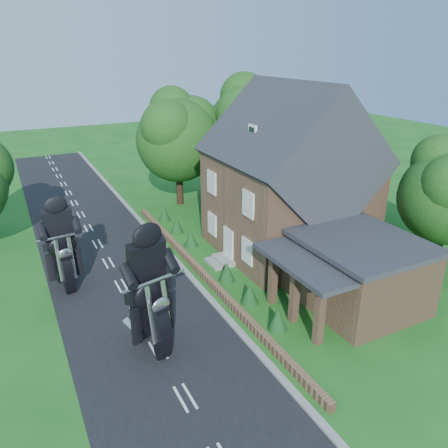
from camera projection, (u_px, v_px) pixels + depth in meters
name	position (u px, v px, depth m)	size (l,w,h in m)	color
ground	(158.00, 350.00, 18.35)	(120.00, 120.00, 0.00)	#195819
road	(158.00, 350.00, 18.35)	(7.00, 80.00, 0.02)	black
kerb	(235.00, 326.00, 19.86)	(0.30, 80.00, 0.12)	gray
garden_wall	(202.00, 273.00, 24.21)	(0.30, 22.00, 0.40)	#886045
house	(289.00, 182.00, 26.08)	(9.54, 8.64, 10.24)	#886045
annex	(355.00, 271.00, 21.17)	(7.05, 5.94, 3.44)	#886045
tree_house_right	(341.00, 150.00, 30.51)	(6.51, 6.00, 8.40)	black
tree_behind_house	(256.00, 122.00, 35.30)	(7.81, 7.20, 10.08)	black
tree_behind_left	(182.00, 132.00, 33.77)	(6.94, 6.40, 9.16)	black
shrub_a	(278.00, 319.00, 19.54)	(0.90, 0.90, 1.10)	#123A17
shrub_b	(250.00, 293.00, 21.61)	(0.90, 0.90, 1.10)	#123A17
shrub_c	(227.00, 271.00, 23.67)	(0.90, 0.90, 1.10)	#123A17
shrub_d	(191.00, 238.00, 27.81)	(0.90, 0.90, 1.10)	#123A17
shrub_e	(177.00, 225.00, 29.87)	(0.90, 0.90, 1.10)	#123A17
shrub_f	(164.00, 214.00, 31.94)	(0.90, 0.90, 1.10)	#123A17
motorcycle_lead	(152.00, 332.00, 18.11)	(0.47, 1.87, 1.74)	black
motorcycle_follow	(66.00, 275.00, 22.87)	(0.42, 1.66, 1.54)	black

